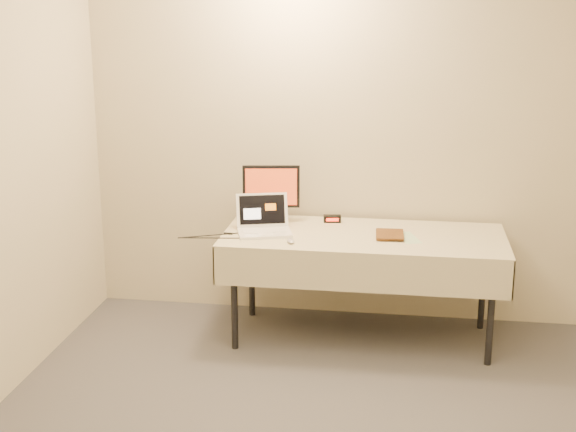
# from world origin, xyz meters

# --- Properties ---
(back_wall) EXTENTS (4.00, 0.10, 2.70)m
(back_wall) POSITION_xyz_m (0.00, 2.50, 1.35)
(back_wall) COLOR beige
(back_wall) RESTS_ON ground
(table) EXTENTS (1.86, 0.81, 0.74)m
(table) POSITION_xyz_m (0.00, 2.05, 0.68)
(table) COLOR black
(table) RESTS_ON ground
(laptop) EXTENTS (0.43, 0.41, 0.24)m
(laptop) POSITION_xyz_m (-0.67, 2.02, 0.80)
(laptop) COLOR white
(laptop) RESTS_ON table
(monitor) EXTENTS (0.39, 0.16, 0.40)m
(monitor) POSITION_xyz_m (-0.66, 2.24, 0.97)
(monitor) COLOR black
(monitor) RESTS_ON table
(book) EXTENTS (0.18, 0.03, 0.24)m
(book) POSITION_xyz_m (0.08, 2.02, 0.86)
(book) COLOR brown
(book) RESTS_ON table
(alarm_clock) EXTENTS (0.13, 0.07, 0.05)m
(alarm_clock) POSITION_xyz_m (-0.24, 2.31, 0.76)
(alarm_clock) COLOR black
(alarm_clock) RESTS_ON table
(clicker) EXTENTS (0.07, 0.10, 0.02)m
(clicker) POSITION_xyz_m (-0.45, 1.79, 0.75)
(clicker) COLOR #B3B3B6
(clicker) RESTS_ON table
(paper_form) EXTENTS (0.19, 0.29, 0.00)m
(paper_form) POSITION_xyz_m (0.29, 2.01, 0.74)
(paper_form) COLOR #B0D5A9
(paper_form) RESTS_ON table
(usb_dongle) EXTENTS (0.06, 0.02, 0.01)m
(usb_dongle) POSITION_xyz_m (-0.89, 1.92, 0.74)
(usb_dongle) COLOR black
(usb_dongle) RESTS_ON table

